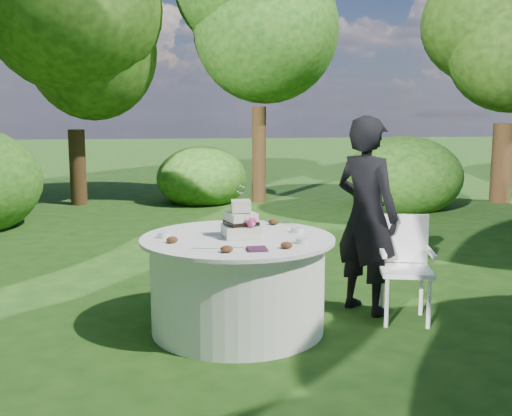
% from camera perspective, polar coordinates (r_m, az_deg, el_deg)
% --- Properties ---
extents(ground, '(80.00, 80.00, 0.00)m').
position_cam_1_polar(ground, '(5.02, -1.72, -11.40)').
color(ground, '#15370F').
rests_on(ground, ground).
extents(napkins, '(0.14, 0.14, 0.02)m').
position_cam_1_polar(napkins, '(4.33, 0.09, -3.93)').
color(napkins, '#441D38').
rests_on(napkins, table).
extents(feather_plume, '(0.48, 0.07, 0.01)m').
position_cam_1_polar(feather_plume, '(4.42, -3.12, -3.70)').
color(feather_plume, white).
rests_on(feather_plume, table).
extents(guest, '(0.69, 0.76, 1.73)m').
position_cam_1_polar(guest, '(5.33, 10.47, -0.69)').
color(guest, black).
rests_on(guest, ground).
extents(table, '(1.56, 1.56, 0.77)m').
position_cam_1_polar(table, '(4.90, -1.75, -7.13)').
color(table, white).
rests_on(table, ground).
extents(cake, '(0.30, 0.30, 0.42)m').
position_cam_1_polar(cake, '(4.78, -1.41, -1.43)').
color(cake, silver).
rests_on(cake, table).
extents(chair, '(0.52, 0.51, 0.89)m').
position_cam_1_polar(chair, '(5.27, 13.96, -4.78)').
color(chair, white).
rests_on(chair, ground).
extents(votives, '(1.20, 0.52, 0.04)m').
position_cam_1_polar(votives, '(4.77, -0.17, -2.60)').
color(votives, silver).
rests_on(votives, table).
extents(petal_cups, '(1.00, 1.11, 0.05)m').
position_cam_1_polar(petal_cups, '(4.64, -1.45, -2.88)').
color(petal_cups, '#562D16').
rests_on(petal_cups, table).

